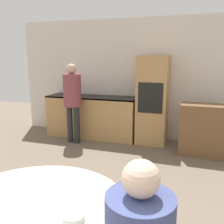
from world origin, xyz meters
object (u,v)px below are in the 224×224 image
(oven_unit, at_px, (153,100))
(person_standing, at_px, (72,95))
(bowl_near, at_px, (74,217))
(sideboard, at_px, (209,131))

(oven_unit, distance_m, person_standing, 1.66)
(person_standing, height_order, bowl_near, person_standing)
(sideboard, bearing_deg, bowl_near, -106.61)
(sideboard, relative_size, person_standing, 0.62)
(bowl_near, bearing_deg, person_standing, 117.07)
(oven_unit, height_order, bowl_near, oven_unit)
(oven_unit, bearing_deg, person_standing, -161.26)
(bowl_near, bearing_deg, sideboard, 73.39)
(oven_unit, distance_m, sideboard, 1.25)
(sideboard, xyz_separation_m, person_standing, (-2.67, -0.12, 0.54))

